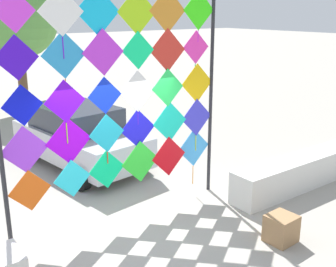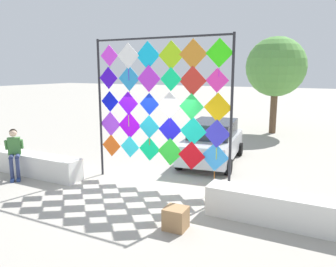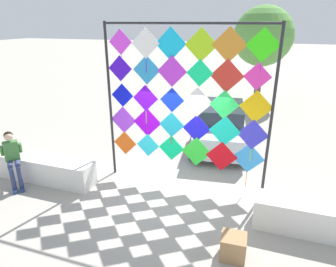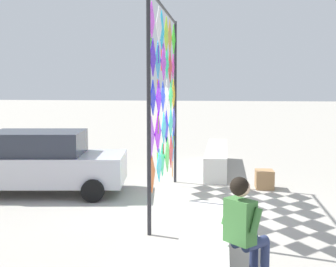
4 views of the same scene
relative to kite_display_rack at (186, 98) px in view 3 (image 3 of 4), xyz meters
The scene contains 7 objects.
ground 2.51m from the kite_display_rack, 105.79° to the right, with size 120.00×120.00×0.00m, color #9E998E.
plaza_ledge_left 4.90m from the kite_display_rack, 166.45° to the right, with size 4.13×0.61×0.67m, color silver.
kite_display_rack is the anchor object (origin of this frame).
seated_vendor 4.74m from the kite_display_rack, 159.99° to the right, with size 0.72×0.71×1.52m.
parked_car 3.47m from the kite_display_rack, 81.31° to the left, with size 2.22×3.99×1.48m.
cardboard_box_large 3.52m from the kite_display_rack, 55.01° to the right, with size 0.46×0.43×0.46m, color #9E754C.
tree_palm_like 10.16m from the kite_display_rack, 81.96° to the left, with size 3.03×3.03×4.96m.
Camera 3 is at (2.03, -6.12, 4.15)m, focal length 31.46 mm.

